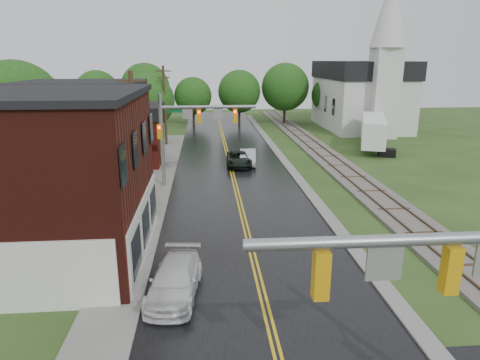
{
  "coord_description": "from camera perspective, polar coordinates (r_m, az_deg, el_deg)",
  "views": [
    {
      "loc": [
        -2.28,
        -5.61,
        9.7
      ],
      "look_at": [
        -0.5,
        16.15,
        3.5
      ],
      "focal_mm": 32.0,
      "sensor_mm": 36.0,
      "label": 1
    }
  ],
  "objects": [
    {
      "name": "main_road",
      "position": [
        36.97,
        -0.99,
        0.64
      ],
      "size": [
        10.0,
        90.0,
        0.02
      ],
      "primitive_type": "cube",
      "color": "black",
      "rests_on": "ground"
    },
    {
      "name": "curb_right",
      "position": [
        42.45,
        5.86,
        2.56
      ],
      "size": [
        0.8,
        70.0,
        0.12
      ],
      "primitive_type": "cube",
      "color": "gray",
      "rests_on": "ground"
    },
    {
      "name": "sidewalk_left",
      "position": [
        32.34,
        -11.44,
        -1.92
      ],
      "size": [
        2.4,
        50.0,
        0.12
      ],
      "primitive_type": "cube",
      "color": "gray",
      "rests_on": "ground"
    },
    {
      "name": "yellow_house",
      "position": [
        33.42,
        -19.76,
        3.7
      ],
      "size": [
        8.0,
        7.0,
        6.4
      ],
      "primitive_type": "cube",
      "color": "tan",
      "rests_on": "ground"
    },
    {
      "name": "darkred_building",
      "position": [
        42.01,
        -15.26,
        5.01
      ],
      "size": [
        7.0,
        6.0,
        4.4
      ],
      "primitive_type": "cube",
      "color": "#3F0F0C",
      "rests_on": "ground"
    },
    {
      "name": "church",
      "position": [
        63.51,
        16.2,
        11.75
      ],
      "size": [
        10.4,
        18.4,
        20.0
      ],
      "color": "silver",
      "rests_on": "ground"
    },
    {
      "name": "railroad",
      "position": [
        43.49,
        11.84,
        2.76
      ],
      "size": [
        3.2,
        80.0,
        0.3
      ],
      "color": "#59544C",
      "rests_on": "ground"
    },
    {
      "name": "traffic_signal_far",
      "position": [
        32.97,
        -6.77,
        7.5
      ],
      "size": [
        7.34,
        0.43,
        7.2
      ],
      "color": "gray",
      "rests_on": "ground"
    },
    {
      "name": "utility_pole_b",
      "position": [
        28.41,
        -13.83,
        5.3
      ],
      "size": [
        1.8,
        0.28,
        9.0
      ],
      "color": "#382616",
      "rests_on": "ground"
    },
    {
      "name": "utility_pole_c",
      "position": [
        50.06,
        -10.0,
        9.91
      ],
      "size": [
        1.8,
        0.28,
        9.0
      ],
      "color": "#382616",
      "rests_on": "ground"
    },
    {
      "name": "tree_left_b",
      "position": [
        40.8,
        -27.42,
        8.5
      ],
      "size": [
        7.6,
        7.6,
        9.69
      ],
      "color": "black",
      "rests_on": "ground"
    },
    {
      "name": "tree_left_c",
      "position": [
        47.24,
        -19.06,
        8.69
      ],
      "size": [
        6.0,
        6.0,
        7.65
      ],
      "color": "black",
      "rests_on": "ground"
    },
    {
      "name": "tree_left_e",
      "position": [
        52.15,
        -12.1,
        10.13
      ],
      "size": [
        6.4,
        6.4,
        8.16
      ],
      "color": "black",
      "rests_on": "ground"
    },
    {
      "name": "suv_dark",
      "position": [
        40.01,
        -0.16,
        2.82
      ],
      "size": [
        2.41,
        4.95,
        1.36
      ],
      "primitive_type": "imported",
      "rotation": [
        0.0,
        0.0,
        -0.03
      ],
      "color": "black",
      "rests_on": "ground"
    },
    {
      "name": "sedan_silver",
      "position": [
        40.62,
        1.05,
        3.05
      ],
      "size": [
        1.9,
        4.39,
        1.4
      ],
      "primitive_type": "imported",
      "rotation": [
        0.0,
        0.0,
        -0.1
      ],
      "color": "#B4B3B8",
      "rests_on": "ground"
    },
    {
      "name": "pickup_white",
      "position": [
        18.73,
        -8.68,
        -13.07
      ],
      "size": [
        2.49,
        4.98,
        1.39
      ],
      "primitive_type": "imported",
      "rotation": [
        0.0,
        0.0,
        -0.12
      ],
      "color": "silver",
      "rests_on": "ground"
    },
    {
      "name": "semi_trailer",
      "position": [
        49.87,
        17.34,
        6.39
      ],
      "size": [
        5.93,
        11.0,
        3.51
      ],
      "color": "black",
      "rests_on": "ground"
    }
  ]
}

